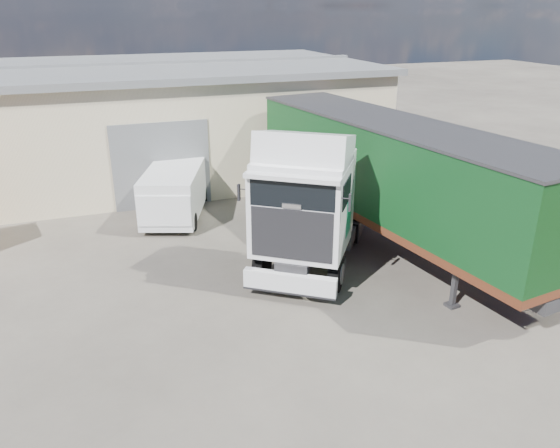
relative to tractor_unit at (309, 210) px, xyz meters
name	(u,v)px	position (x,y,z in m)	size (l,w,h in m)	color
ground	(293,313)	(-1.47, -2.51, -2.00)	(120.00, 120.00, 0.00)	#292722
warehouse	(58,124)	(-7.47, 13.49, 0.66)	(30.60, 12.60, 5.42)	beige
brick_boundary_wall	(491,172)	(10.03, 3.49, -0.75)	(0.35, 26.00, 2.50)	maroon
tractor_unit	(309,210)	(0.00, 0.00, 0.00)	(6.24, 7.21, 4.76)	black
box_trailer	(390,172)	(3.28, 0.72, 0.71)	(4.67, 13.66, 4.45)	#2D2D30
panel_van	(175,192)	(-3.22, 6.11, -0.96)	(3.56, 5.31, 2.01)	black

